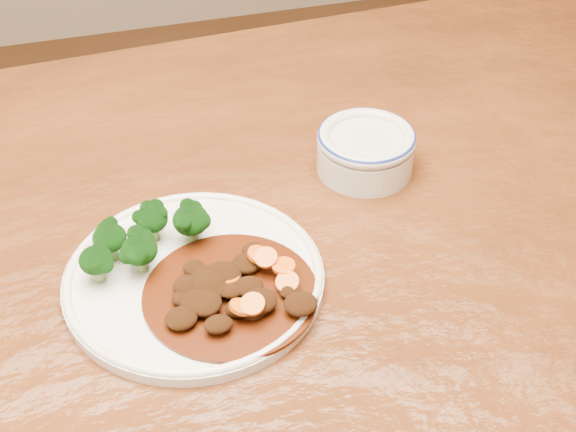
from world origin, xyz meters
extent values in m
cube|color=#5D2C10|center=(0.00, 0.00, 0.73)|extent=(1.55, 0.98, 0.04)
cylinder|color=#391F0E|center=(0.67, 0.43, 0.35)|extent=(0.06, 0.06, 0.71)
cylinder|color=white|center=(0.00, -0.05, 0.76)|extent=(0.26, 0.26, 0.01)
torus|color=white|center=(0.00, -0.05, 0.76)|extent=(0.26, 0.26, 0.01)
cylinder|color=olive|center=(-0.08, 0.00, 0.77)|extent=(0.01, 0.01, 0.02)
ellipsoid|color=black|center=(-0.08, 0.00, 0.79)|extent=(0.03, 0.03, 0.03)
cylinder|color=olive|center=(-0.05, -0.03, 0.77)|extent=(0.01, 0.01, 0.02)
ellipsoid|color=black|center=(-0.05, -0.03, 0.79)|extent=(0.04, 0.04, 0.03)
cylinder|color=olive|center=(-0.09, -0.03, 0.77)|extent=(0.01, 0.01, 0.02)
ellipsoid|color=black|center=(-0.09, -0.03, 0.79)|extent=(0.03, 0.03, 0.03)
cylinder|color=olive|center=(-0.03, 0.01, 0.77)|extent=(0.01, 0.01, 0.02)
ellipsoid|color=black|center=(-0.03, 0.01, 0.79)|extent=(0.03, 0.03, 0.03)
cylinder|color=olive|center=(0.01, 0.00, 0.77)|extent=(0.01, 0.01, 0.02)
ellipsoid|color=black|center=(0.01, 0.00, 0.79)|extent=(0.04, 0.04, 0.03)
cylinder|color=#401406|center=(0.03, -0.09, 0.76)|extent=(0.17, 0.17, 0.00)
ellipsoid|color=black|center=(0.06, -0.04, 0.77)|extent=(0.02, 0.02, 0.01)
ellipsoid|color=black|center=(0.02, -0.07, 0.77)|extent=(0.04, 0.04, 0.02)
ellipsoid|color=black|center=(0.04, -0.10, 0.77)|extent=(0.03, 0.03, 0.01)
ellipsoid|color=black|center=(0.05, -0.12, 0.78)|extent=(0.03, 0.03, 0.02)
ellipsoid|color=black|center=(0.04, -0.12, 0.77)|extent=(0.03, 0.03, 0.01)
ellipsoid|color=black|center=(-0.01, -0.08, 0.77)|extent=(0.03, 0.03, 0.01)
ellipsoid|color=black|center=(0.03, -0.10, 0.77)|extent=(0.02, 0.02, 0.01)
ellipsoid|color=black|center=(0.00, -0.11, 0.78)|extent=(0.03, 0.03, 0.02)
ellipsoid|color=black|center=(-0.01, -0.10, 0.78)|extent=(0.03, 0.02, 0.01)
ellipsoid|color=black|center=(-0.03, -0.12, 0.77)|extent=(0.03, 0.03, 0.02)
ellipsoid|color=black|center=(0.05, -0.06, 0.77)|extent=(0.03, 0.03, 0.01)
ellipsoid|color=black|center=(0.00, -0.07, 0.77)|extent=(0.02, 0.02, 0.01)
ellipsoid|color=black|center=(0.08, -0.11, 0.77)|extent=(0.02, 0.02, 0.01)
ellipsoid|color=black|center=(-0.02, -0.09, 0.77)|extent=(0.02, 0.02, 0.01)
ellipsoid|color=black|center=(0.09, -0.13, 0.77)|extent=(0.03, 0.03, 0.02)
ellipsoid|color=black|center=(0.00, -0.06, 0.77)|extent=(0.02, 0.02, 0.01)
ellipsoid|color=black|center=(0.01, -0.08, 0.78)|extent=(0.04, 0.04, 0.02)
ellipsoid|color=black|center=(0.03, -0.12, 0.77)|extent=(0.03, 0.02, 0.01)
ellipsoid|color=black|center=(0.01, -0.09, 0.77)|extent=(0.03, 0.02, 0.01)
ellipsoid|color=black|center=(-0.01, -0.10, 0.77)|extent=(0.03, 0.02, 0.01)
ellipsoid|color=black|center=(0.08, -0.13, 0.77)|extent=(0.02, 0.02, 0.01)
ellipsoid|color=black|center=(0.01, -0.14, 0.77)|extent=(0.03, 0.02, 0.01)
cylinder|color=#D4520B|center=(0.03, -0.08, 0.78)|extent=(0.03, 0.03, 0.01)
cylinder|color=#D4520B|center=(0.03, -0.12, 0.78)|extent=(0.02, 0.02, 0.01)
cylinder|color=#D4520B|center=(0.07, -0.07, 0.78)|extent=(0.03, 0.03, 0.01)
cylinder|color=#D4520B|center=(0.06, -0.06, 0.78)|extent=(0.03, 0.03, 0.01)
cylinder|color=#D4520B|center=(0.08, -0.10, 0.78)|extent=(0.03, 0.03, 0.01)
cylinder|color=#D4520B|center=(0.08, -0.08, 0.78)|extent=(0.03, 0.03, 0.00)
cylinder|color=#D4520B|center=(0.04, -0.13, 0.78)|extent=(0.03, 0.03, 0.01)
cylinder|color=beige|center=(0.23, 0.08, 0.77)|extent=(0.11, 0.11, 0.04)
cylinder|color=beige|center=(0.23, 0.08, 0.79)|extent=(0.09, 0.09, 0.01)
torus|color=beige|center=(0.23, 0.08, 0.79)|extent=(0.11, 0.11, 0.02)
torus|color=navy|center=(0.23, 0.08, 0.80)|extent=(0.11, 0.11, 0.01)
camera|label=1|loc=(-0.07, -0.63, 1.32)|focal=50.00mm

